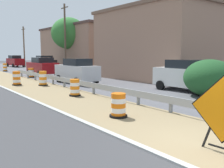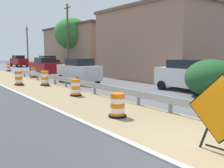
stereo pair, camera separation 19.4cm
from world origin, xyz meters
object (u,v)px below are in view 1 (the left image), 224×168
(traffic_barrel_nearest, at_px, (118,106))
(traffic_barrel_farther, at_px, (31,73))
(car_trailing_near_lane, at_px, (45,63))
(car_mid_far_lane, at_px, (186,75))
(utility_pole_far, at_px, (24,46))
(utility_pole_near, at_px, (150,25))
(utility_pole_mid, at_px, (65,37))
(car_lead_near_lane, at_px, (42,66))
(car_distant_a, at_px, (15,61))
(traffic_barrel_far, at_px, (17,79))
(car_trailing_far_lane, at_px, (77,71))
(warning_sign_diamond, at_px, (224,112))
(traffic_barrel_close, at_px, (75,88))
(traffic_barrel_mid, at_px, (43,79))
(traffic_barrel_farthest, at_px, (5,68))

(traffic_barrel_nearest, distance_m, traffic_barrel_farther, 18.13)
(traffic_barrel_farther, relative_size, car_trailing_near_lane, 0.24)
(car_mid_far_lane, xyz_separation_m, utility_pole_far, (1.13, 36.28, 2.75))
(utility_pole_near, bearing_deg, traffic_barrel_farther, 119.60)
(car_trailing_near_lane, relative_size, utility_pole_mid, 0.46)
(traffic_barrel_nearest, bearing_deg, car_lead_near_lane, 76.77)
(traffic_barrel_farther, xyz_separation_m, utility_pole_far, (6.16, 20.96, 3.36))
(utility_pole_mid, bearing_deg, car_mid_far_lane, -93.58)
(car_lead_near_lane, relative_size, car_distant_a, 1.00)
(traffic_barrel_farther, xyz_separation_m, car_mid_far_lane, (5.03, -15.32, 0.61))
(car_mid_far_lane, bearing_deg, car_distant_a, 178.73)
(traffic_barrel_nearest, xyz_separation_m, traffic_barrel_far, (-0.28, 12.43, 0.07))
(car_trailing_far_lane, xyz_separation_m, utility_pole_mid, (4.96, 11.86, 3.54))
(car_lead_near_lane, bearing_deg, warning_sign_diamond, 168.36)
(traffic_barrel_close, height_order, utility_pole_far, utility_pole_far)
(car_trailing_near_lane, xyz_separation_m, utility_pole_mid, (1.68, -2.96, 3.50))
(car_lead_near_lane, distance_m, car_trailing_far_lane, 8.58)
(traffic_barrel_mid, height_order, traffic_barrel_farthest, traffic_barrel_mid)
(car_mid_far_lane, height_order, utility_pole_near, utility_pole_near)
(traffic_barrel_close, xyz_separation_m, utility_pole_far, (7.97, 33.53, 3.34))
(traffic_barrel_farthest, distance_m, car_trailing_near_lane, 5.47)
(traffic_barrel_mid, height_order, car_trailing_far_lane, car_trailing_far_lane)
(car_mid_far_lane, relative_size, utility_pole_far, 0.59)
(traffic_barrel_close, xyz_separation_m, car_trailing_far_lane, (3.13, 5.33, 0.58))
(traffic_barrel_nearest, bearing_deg, car_trailing_far_lane, 68.92)
(traffic_barrel_nearest, xyz_separation_m, traffic_barrel_farther, (2.79, 17.91, 0.01))
(traffic_barrel_far, bearing_deg, traffic_barrel_farther, 60.74)
(traffic_barrel_far, xyz_separation_m, traffic_barrel_farthest, (3.17, 16.12, -0.01))
(traffic_barrel_close, xyz_separation_m, car_distant_a, (6.34, 33.75, 0.59))
(car_lead_near_lane, bearing_deg, traffic_barrel_farther, 126.94)
(car_trailing_far_lane, bearing_deg, utility_pole_mid, -24.43)
(car_mid_far_lane, relative_size, utility_pole_near, 0.46)
(car_trailing_near_lane, distance_m, utility_pole_far, 13.74)
(car_trailing_near_lane, height_order, utility_pole_mid, utility_pole_mid)
(warning_sign_diamond, bearing_deg, utility_pole_near, -132.32)
(utility_pole_mid, bearing_deg, traffic_barrel_farthest, 135.69)
(utility_pole_far, bearing_deg, traffic_barrel_farther, -106.37)
(traffic_barrel_close, bearing_deg, car_trailing_near_lane, 72.35)
(utility_pole_near, bearing_deg, traffic_barrel_close, -167.68)
(traffic_barrel_close, height_order, utility_pole_near, utility_pole_near)
(traffic_barrel_mid, xyz_separation_m, utility_pole_mid, (7.79, 11.55, 4.06))
(traffic_barrel_mid, relative_size, car_trailing_near_lane, 0.27)
(traffic_barrel_far, distance_m, traffic_barrel_farthest, 16.43)
(traffic_barrel_farthest, relative_size, car_mid_far_lane, 0.25)
(car_mid_far_lane, bearing_deg, warning_sign_diamond, -50.85)
(car_trailing_near_lane, height_order, car_mid_far_lane, car_trailing_near_lane)
(traffic_barrel_close, bearing_deg, car_trailing_far_lane, 59.59)
(utility_pole_far, bearing_deg, car_trailing_far_lane, -99.74)
(traffic_barrel_close, relative_size, car_trailing_far_lane, 0.22)
(traffic_barrel_nearest, bearing_deg, car_mid_far_lane, 18.29)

